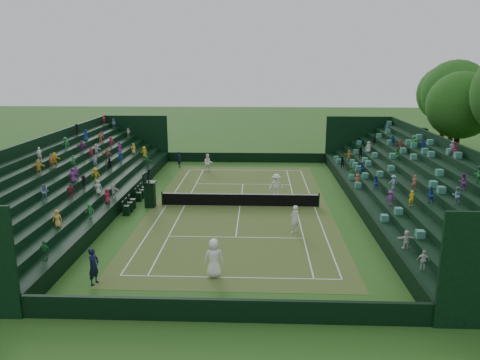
% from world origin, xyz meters
% --- Properties ---
extents(ground, '(160.00, 160.00, 0.00)m').
position_xyz_m(ground, '(0.00, 0.00, 0.00)').
color(ground, '#2E5B1C').
rests_on(ground, ground).
extents(court_surface, '(12.97, 26.77, 0.01)m').
position_xyz_m(court_surface, '(0.00, 0.00, 0.01)').
color(court_surface, '#2D6622').
rests_on(court_surface, ground).
extents(perimeter_wall_north, '(17.17, 0.20, 1.00)m').
position_xyz_m(perimeter_wall_north, '(0.00, 15.88, 0.50)').
color(perimeter_wall_north, black).
rests_on(perimeter_wall_north, ground).
extents(perimeter_wall_south, '(17.17, 0.20, 1.00)m').
position_xyz_m(perimeter_wall_south, '(0.00, -15.88, 0.50)').
color(perimeter_wall_south, black).
rests_on(perimeter_wall_south, ground).
extents(perimeter_wall_east, '(0.20, 31.77, 1.00)m').
position_xyz_m(perimeter_wall_east, '(8.48, 0.00, 0.50)').
color(perimeter_wall_east, black).
rests_on(perimeter_wall_east, ground).
extents(perimeter_wall_west, '(0.20, 31.77, 1.00)m').
position_xyz_m(perimeter_wall_west, '(-8.48, 0.00, 0.50)').
color(perimeter_wall_west, black).
rests_on(perimeter_wall_west, ground).
extents(north_grandstand, '(6.60, 32.00, 4.90)m').
position_xyz_m(north_grandstand, '(12.66, 0.00, 1.55)').
color(north_grandstand, black).
rests_on(north_grandstand, ground).
extents(south_grandstand, '(6.60, 32.00, 4.90)m').
position_xyz_m(south_grandstand, '(-12.66, 0.00, 1.55)').
color(south_grandstand, black).
rests_on(south_grandstand, ground).
extents(tennis_net, '(11.67, 0.10, 1.06)m').
position_xyz_m(tennis_net, '(0.00, 0.00, 0.53)').
color(tennis_net, black).
rests_on(tennis_net, ground).
extents(scoreboard_tower, '(2.00, 1.00, 3.70)m').
position_xyz_m(scoreboard_tower, '(17.75, 16.00, 3.14)').
color(scoreboard_tower, black).
rests_on(scoreboard_tower, ground).
extents(umpire_chair, '(0.91, 0.91, 2.85)m').
position_xyz_m(umpire_chair, '(-6.59, -0.44, 1.22)').
color(umpire_chair, black).
rests_on(umpire_chair, ground).
extents(courtside_chairs, '(0.46, 5.44, 1.00)m').
position_xyz_m(courtside_chairs, '(-7.83, 0.08, 0.38)').
color(courtside_chairs, black).
rests_on(courtside_chairs, ground).
extents(player_near_west, '(1.01, 0.71, 1.97)m').
position_xyz_m(player_near_west, '(-0.80, -11.76, 0.98)').
color(player_near_west, white).
rests_on(player_near_west, ground).
extents(player_near_east, '(0.76, 0.75, 1.77)m').
position_xyz_m(player_near_east, '(3.61, -5.37, 0.89)').
color(player_near_east, white).
rests_on(player_near_east, ground).
extents(player_far_west, '(0.96, 0.81, 1.78)m').
position_xyz_m(player_far_west, '(-3.54, 11.02, 0.89)').
color(player_far_west, white).
rests_on(player_far_west, ground).
extents(player_far_east, '(1.30, 0.90, 1.85)m').
position_xyz_m(player_far_east, '(2.76, 2.68, 0.92)').
color(player_far_east, white).
rests_on(player_far_east, ground).
extents(line_judge_north, '(0.49, 0.64, 1.58)m').
position_xyz_m(line_judge_north, '(-6.68, 13.12, 0.79)').
color(line_judge_north, black).
rests_on(line_judge_north, ground).
extents(line_judge_south, '(0.60, 0.76, 1.81)m').
position_xyz_m(line_judge_south, '(-6.45, -12.79, 0.91)').
color(line_judge_south, black).
rests_on(line_judge_south, ground).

